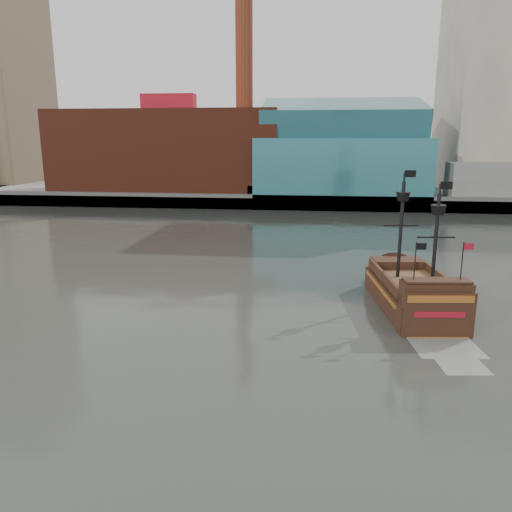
# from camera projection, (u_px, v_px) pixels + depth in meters

# --- Properties ---
(ground) EXTENTS (400.00, 400.00, 0.00)m
(ground) POSITION_uv_depth(u_px,v_px,m) (196.00, 385.00, 25.12)
(ground) COLOR #2D2F2A
(ground) RESTS_ON ground
(promenade_far) EXTENTS (220.00, 60.00, 2.00)m
(promenade_far) POSITION_uv_depth(u_px,v_px,m) (291.00, 187.00, 113.74)
(promenade_far) COLOR slate
(promenade_far) RESTS_ON ground
(seawall) EXTENTS (220.00, 1.00, 2.60)m
(seawall) POSITION_uv_depth(u_px,v_px,m) (282.00, 202.00, 85.18)
(seawall) COLOR #4C4C49
(seawall) RESTS_ON ground
(skyline) EXTENTS (149.00, 45.00, 62.00)m
(skyline) POSITION_uv_depth(u_px,v_px,m) (316.00, 74.00, 100.49)
(skyline) COLOR brown
(skyline) RESTS_ON promenade_far
(pirate_ship) EXTENTS (5.73, 14.52, 10.58)m
(pirate_ship) POSITION_uv_depth(u_px,v_px,m) (413.00, 296.00, 36.00)
(pirate_ship) COLOR black
(pirate_ship) RESTS_ON ground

